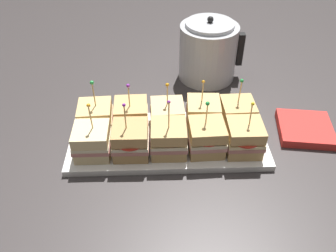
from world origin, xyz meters
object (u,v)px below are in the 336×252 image
at_px(serving_platter, 168,141).
at_px(kettle_steel, 208,51).
at_px(sandwich_back_far_right, 237,114).
at_px(sandwich_back_right, 203,114).
at_px(sandwich_back_far_left, 96,117).
at_px(sandwich_front_far_left, 92,141).
at_px(napkin_stack, 305,129).
at_px(sandwich_front_right, 206,137).
at_px(sandwich_front_left, 131,140).
at_px(sandwich_front_far_right, 244,138).
at_px(sandwich_front_center, 168,139).
at_px(sandwich_back_center, 168,116).
at_px(sandwich_back_left, 131,116).

height_order(serving_platter, kettle_steel, kettle_steel).
bearing_deg(sandwich_back_far_right, sandwich_back_right, 179.59).
xyz_separation_m(sandwich_back_far_left, sandwich_back_far_right, (0.39, -0.00, -0.00)).
bearing_deg(serving_platter, sandwich_front_far_left, -165.85).
relative_size(sandwich_back_far_left, napkin_stack, 0.94).
relative_size(sandwich_front_far_left, sandwich_front_right, 1.05).
xyz_separation_m(serving_platter, kettle_steel, (0.15, 0.34, 0.09)).
distance_m(serving_platter, sandwich_back_far_right, 0.21).
bearing_deg(sandwich_front_left, sandwich_front_far_right, -0.17).
height_order(sandwich_front_left, sandwich_back_right, sandwich_front_left).
bearing_deg(sandwich_back_far_left, sandwich_front_center, -26.22).
relative_size(sandwich_back_right, sandwich_back_far_right, 1.01).
height_order(sandwich_front_right, sandwich_back_right, sandwich_back_right).
xyz_separation_m(sandwich_front_far_left, kettle_steel, (0.34, 0.39, 0.04)).
relative_size(sandwich_front_far_left, sandwich_back_center, 1.06).
relative_size(sandwich_front_right, sandwich_back_far_left, 0.94).
xyz_separation_m(sandwich_front_right, sandwich_back_far_left, (-0.29, 0.10, -0.00)).
bearing_deg(serving_platter, sandwich_back_left, 154.19).
bearing_deg(sandwich_front_far_right, sandwich_back_center, 153.03).
bearing_deg(napkin_stack, sandwich_back_far_left, 178.60).
distance_m(sandwich_front_far_right, kettle_steel, 0.40).
height_order(sandwich_front_center, sandwich_back_right, sandwich_front_center).
bearing_deg(sandwich_back_right, sandwich_front_far_right, -46.85).
bearing_deg(sandwich_back_far_left, serving_platter, -13.75).
relative_size(sandwich_back_right, kettle_steel, 0.70).
xyz_separation_m(sandwich_front_far_right, sandwich_back_left, (-0.29, 0.10, 0.00)).
bearing_deg(sandwich_front_center, sandwich_front_far_left, -179.86).
bearing_deg(sandwich_front_left, sandwich_back_right, 26.91).
relative_size(sandwich_back_far_left, sandwich_back_center, 1.08).
distance_m(serving_platter, sandwich_back_left, 0.12).
relative_size(sandwich_front_right, sandwich_back_left, 0.97).
bearing_deg(sandwich_front_center, sandwich_back_far_right, 26.47).
relative_size(sandwich_front_far_left, sandwich_front_left, 0.98).
bearing_deg(sandwich_back_left, kettle_steel, 50.28).
relative_size(sandwich_front_left, sandwich_back_far_right, 1.05).
distance_m(sandwich_front_right, sandwich_back_center, 0.13).
bearing_deg(sandwich_back_center, sandwich_front_right, -44.16).
bearing_deg(sandwich_back_right, sandwich_back_far_left, -179.88).
xyz_separation_m(sandwich_front_far_right, sandwich_back_right, (-0.09, 0.10, -0.00)).
relative_size(sandwich_front_left, sandwich_front_right, 1.07).
relative_size(serving_platter, sandwich_back_far_right, 3.52).
xyz_separation_m(sandwich_front_left, sandwich_back_left, (-0.00, 0.10, 0.00)).
xyz_separation_m(sandwich_front_right, sandwich_back_far_right, (0.10, 0.10, -0.00)).
relative_size(sandwich_back_far_left, sandwich_back_left, 1.04).
bearing_deg(serving_platter, sandwich_back_far_right, 13.97).
relative_size(sandwich_front_center, kettle_steel, 0.76).
height_order(sandwich_front_center, kettle_steel, kettle_steel).
height_order(serving_platter, sandwich_front_far_left, sandwich_front_far_left).
bearing_deg(sandwich_back_left, sandwich_back_far_right, 0.03).
xyz_separation_m(sandwich_front_left, sandwich_front_far_right, (0.29, -0.00, -0.00)).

